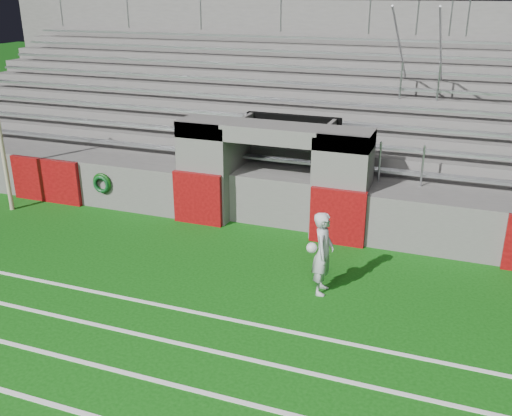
% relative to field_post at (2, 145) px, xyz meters
% --- Properties ---
extents(ground, '(90.00, 90.00, 0.00)m').
position_rel_field_post_xyz_m(ground, '(7.01, -2.07, -1.82)').
color(ground, '#0D490C').
rests_on(ground, ground).
extents(field_post, '(0.11, 0.11, 3.64)m').
position_rel_field_post_xyz_m(field_post, '(0.00, 0.00, 0.00)').
color(field_post, tan).
rests_on(field_post, ground).
extents(stadium_structure, '(26.00, 8.48, 5.42)m').
position_rel_field_post_xyz_m(stadium_structure, '(7.01, 5.90, -0.33)').
color(stadium_structure, '#575452').
rests_on(stadium_structure, ground).
extents(goalkeeper_with_ball, '(0.54, 0.64, 1.69)m').
position_rel_field_post_xyz_m(goalkeeper_with_ball, '(9.05, -1.48, -0.98)').
color(goalkeeper_with_ball, '#B2B6BC').
rests_on(goalkeeper_with_ball, ground).
extents(hose_coil, '(0.56, 0.15, 0.56)m').
position_rel_field_post_xyz_m(hose_coil, '(2.37, 0.86, -1.07)').
color(hose_coil, '#0C3E0C').
rests_on(hose_coil, ground).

